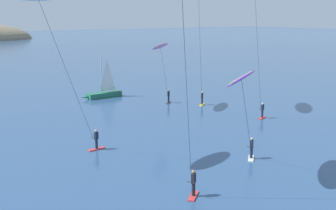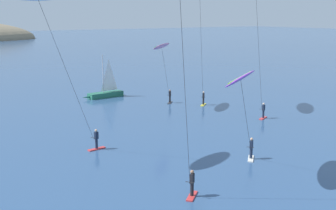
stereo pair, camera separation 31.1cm
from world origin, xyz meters
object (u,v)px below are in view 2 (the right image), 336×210
Objects in this scene: sailboat_near at (104,93)px; kitesurfer_pink at (162,51)px; kitesurfer_white at (42,9)px; kitesurfer_black at (256,0)px; kitesurfer_orange at (200,2)px; kitesurfer_purple at (242,84)px.

sailboat_near is 0.77× the size of kitesurfer_pink.
kitesurfer_white is at bearing -146.38° from kitesurfer_pink.
kitesurfer_white is at bearing -124.12° from sailboat_near.
kitesurfer_pink is at bearing 108.73° from kitesurfer_black.
kitesurfer_orange is 21.36m from kitesurfer_purple.
kitesurfer_orange is at bearing -66.89° from sailboat_near.
kitesurfer_white reaches higher than kitesurfer_pink.
kitesurfer_pink is (2.93, -9.90, 6.08)m from sailboat_near.
sailboat_near is 0.81× the size of kitesurfer_purple.
kitesurfer_orange is 1.73× the size of kitesurfer_pink.
kitesurfer_black is 1.87× the size of kitesurfer_purple.
kitesurfer_orange is at bearing -50.97° from kitesurfer_pink.
sailboat_near is 0.43× the size of kitesurfer_black.
kitesurfer_white is 14.39m from kitesurfer_purple.
kitesurfer_black reaches higher than kitesurfer_white.
kitesurfer_white reaches higher than sailboat_near.
sailboat_near is 31.84m from kitesurfer_purple.
kitesurfer_orange is 1.84× the size of kitesurfer_purple.
sailboat_near is at bearing 55.88° from kitesurfer_white.
kitesurfer_pink is at bearing 69.77° from kitesurfer_purple.
kitesurfer_orange is 0.98× the size of kitesurfer_black.
kitesurfer_pink is (-3.70, 10.91, -5.56)m from kitesurfer_black.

